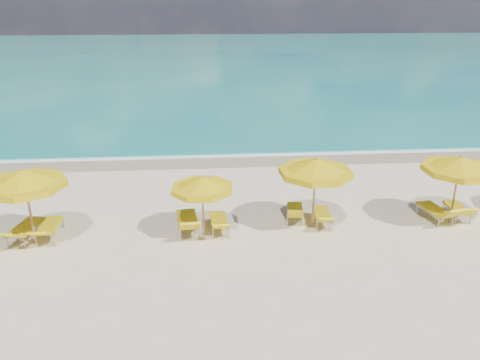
{
  "coord_description": "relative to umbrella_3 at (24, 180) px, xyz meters",
  "views": [
    {
      "loc": [
        -1.26,
        -14.2,
        7.38
      ],
      "look_at": [
        0.0,
        1.5,
        1.2
      ],
      "focal_mm": 35.0,
      "sensor_mm": 36.0,
      "label": 1
    }
  ],
  "objects": [
    {
      "name": "ground_plane",
      "position": [
        6.76,
        0.45,
        -2.19
      ],
      "size": [
        120.0,
        120.0,
        0.0
      ],
      "primitive_type": "plane",
      "color": "beige"
    },
    {
      "name": "ocean",
      "position": [
        6.76,
        48.45,
        -2.19
      ],
      "size": [
        120.0,
        80.0,
        0.3
      ],
      "primitive_type": "cube",
      "color": "#157973",
      "rests_on": "ground"
    },
    {
      "name": "wet_sand_band",
      "position": [
        6.76,
        7.85,
        -2.19
      ],
      "size": [
        120.0,
        2.6,
        0.01
      ],
      "primitive_type": "cube",
      "color": "tan",
      "rests_on": "ground"
    },
    {
      "name": "foam_line",
      "position": [
        6.76,
        8.65,
        -2.19
      ],
      "size": [
        120.0,
        1.2,
        0.03
      ],
      "primitive_type": "cube",
      "color": "white",
      "rests_on": "ground"
    },
    {
      "name": "whitecap_near",
      "position": [
        0.76,
        17.45,
        -2.19
      ],
      "size": [
        14.0,
        0.36,
        0.05
      ],
      "primitive_type": "cube",
      "color": "white",
      "rests_on": "ground"
    },
    {
      "name": "whitecap_far",
      "position": [
        14.76,
        24.45,
        -2.19
      ],
      "size": [
        18.0,
        0.3,
        0.05
      ],
      "primitive_type": "cube",
      "color": "white",
      "rests_on": "ground"
    },
    {
      "name": "umbrella_3",
      "position": [
        0.0,
        0.0,
        0.0
      ],
      "size": [
        2.77,
        2.77,
        2.57
      ],
      "rotation": [
        0.0,
        0.0,
        0.1
      ],
      "color": "tan",
      "rests_on": "ground"
    },
    {
      "name": "umbrella_4",
      "position": [
        5.4,
        0.14,
        -0.4
      ],
      "size": [
        2.63,
        2.63,
        2.1
      ],
      "rotation": [
        0.0,
        0.0,
        0.33
      ],
      "color": "tan",
      "rests_on": "ground"
    },
    {
      "name": "umbrella_5",
      "position": [
        9.14,
        0.45,
        -0.04
      ],
      "size": [
        3.13,
        3.13,
        2.52
      ],
      "rotation": [
        0.0,
        0.0,
        -0.32
      ],
      "color": "tan",
      "rests_on": "ground"
    },
    {
      "name": "umbrella_6",
      "position": [
        14.02,
        0.36,
        -0.06
      ],
      "size": [
        3.27,
        3.27,
        2.5
      ],
      "rotation": [
        0.0,
        0.0,
        0.43
      ],
      "color": "tan",
      "rests_on": "ground"
    },
    {
      "name": "lounger_3_left",
      "position": [
        -0.38,
        0.31,
        -1.96
      ],
      "size": [
        0.99,
        2.01,
        0.8
      ],
      "rotation": [
        0.0,
        0.0,
        -0.2
      ],
      "color": "#A5A8AD",
      "rests_on": "ground"
    },
    {
      "name": "lounger_3_right",
      "position": [
        0.36,
        0.37,
        -1.97
      ],
      "size": [
        0.62,
        1.83,
        0.75
      ],
      "rotation": [
        0.0,
        0.0,
        0.0
      ],
      "color": "#A5A8AD",
      "rests_on": "ground"
    },
    {
      "name": "lounger_4_left",
      "position": [
        4.88,
        0.41,
        -1.94
      ],
      "size": [
        0.88,
        2.04,
        0.9
      ],
      "rotation": [
        0.0,
        0.0,
        0.12
      ],
      "color": "#A5A8AD",
      "rests_on": "ground"
    },
    {
      "name": "lounger_4_right",
      "position": [
        5.92,
        0.4,
        -1.98
      ],
      "size": [
        0.64,
        1.71,
        0.73
      ],
      "rotation": [
        0.0,
        0.0,
        0.05
      ],
      "color": "#A5A8AD",
      "rests_on": "ground"
    },
    {
      "name": "lounger_5_left",
      "position": [
        8.63,
        1.01,
        -1.98
      ],
      "size": [
        0.82,
        1.67,
        0.79
      ],
      "rotation": [
        0.0,
        0.0,
        -0.17
      ],
      "color": "#A5A8AD",
      "rests_on": "ground"
    },
    {
      "name": "lounger_5_right",
      "position": [
        9.52,
        0.62,
        -1.99
      ],
      "size": [
        0.7,
        1.69,
        0.71
      ],
      "rotation": [
        0.0,
        0.0,
        -0.1
      ],
      "color": "#A5A8AD",
      "rests_on": "ground"
    },
    {
      "name": "lounger_6_left",
      "position": [
        13.56,
        0.55,
        -1.96
      ],
      "size": [
        0.94,
        1.88,
        0.88
      ],
      "rotation": [
        0.0,
        0.0,
        0.19
      ],
      "color": "#A5A8AD",
      "rests_on": "ground"
    },
    {
      "name": "lounger_6_right",
      "position": [
        14.44,
        0.7,
        -1.98
      ],
      "size": [
        0.72,
        1.68,
        0.8
      ],
      "rotation": [
        0.0,
        0.0,
        -0.1
      ],
      "color": "#A5A8AD",
      "rests_on": "ground"
    }
  ]
}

